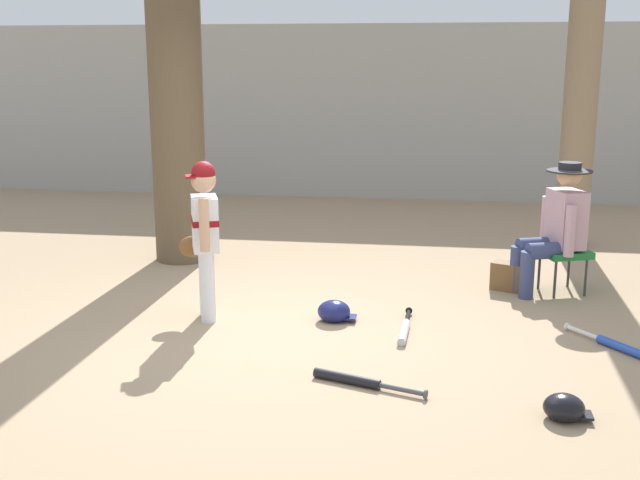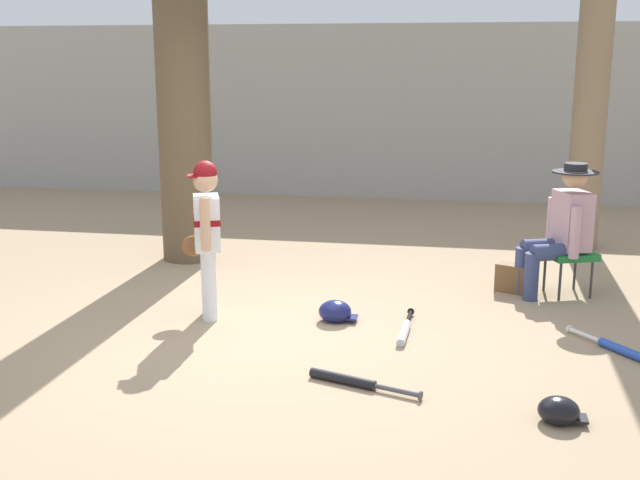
# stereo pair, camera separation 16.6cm
# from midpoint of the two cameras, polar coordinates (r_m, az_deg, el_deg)

# --- Properties ---
(ground_plane) EXTENTS (60.00, 60.00, 0.00)m
(ground_plane) POSITION_cam_midpoint_polar(r_m,az_deg,el_deg) (6.08, -4.45, -7.03)
(ground_plane) COLOR #9E8466
(concrete_back_wall) EXTENTS (18.00, 0.36, 2.60)m
(concrete_back_wall) POSITION_cam_midpoint_polar(r_m,az_deg,el_deg) (12.05, 2.33, 9.35)
(concrete_back_wall) COLOR #9E9E99
(concrete_back_wall) RESTS_ON ground
(tree_near_player) EXTENTS (0.87, 0.87, 5.02)m
(tree_near_player) POSITION_cam_midpoint_polar(r_m,az_deg,el_deg) (8.23, -11.17, 12.77)
(tree_near_player) COLOR brown
(tree_near_player) RESTS_ON ground
(tree_behind_spectator) EXTENTS (0.49, 0.49, 4.64)m
(tree_behind_spectator) POSITION_cam_midpoint_polar(r_m,az_deg,el_deg) (9.10, 18.23, 12.44)
(tree_behind_spectator) COLOR #7F6B51
(tree_behind_spectator) RESTS_ON ground
(young_ballplayer) EXTENTS (0.45, 0.56, 1.31)m
(young_ballplayer) POSITION_cam_midpoint_polar(r_m,az_deg,el_deg) (6.37, -9.24, 0.73)
(young_ballplayer) COLOR white
(young_ballplayer) RESTS_ON ground
(folding_stool) EXTENTS (0.51, 0.51, 0.41)m
(folding_stool) POSITION_cam_midpoint_polar(r_m,az_deg,el_deg) (7.38, 16.79, -0.98)
(folding_stool) COLOR #196B2D
(folding_stool) RESTS_ON ground
(seated_spectator) EXTENTS (0.67, 0.54, 1.20)m
(seated_spectator) POSITION_cam_midpoint_polar(r_m,az_deg,el_deg) (7.28, 16.25, 1.08)
(seated_spectator) COLOR navy
(seated_spectator) RESTS_ON ground
(handbag_beside_stool) EXTENTS (0.38, 0.30, 0.26)m
(handbag_beside_stool) POSITION_cam_midpoint_polar(r_m,az_deg,el_deg) (7.39, 13.16, -2.63)
(handbag_beside_stool) COLOR brown
(handbag_beside_stool) RESTS_ON ground
(bat_black_composite) EXTENTS (0.77, 0.31, 0.07)m
(bat_black_composite) POSITION_cam_midpoint_polar(r_m,az_deg,el_deg) (5.20, 1.68, -10.23)
(bat_black_composite) COLOR black
(bat_black_composite) RESTS_ON ground
(bat_blue_youth) EXTENTS (0.54, 0.66, 0.07)m
(bat_blue_youth) POSITION_cam_midpoint_polar(r_m,az_deg,el_deg) (6.15, 20.22, -7.28)
(bat_blue_youth) COLOR #2347AD
(bat_blue_youth) RESTS_ON ground
(bat_aluminum_silver) EXTENTS (0.09, 0.77, 0.07)m
(bat_aluminum_silver) POSITION_cam_midpoint_polar(r_m,az_deg,el_deg) (6.14, 5.43, -6.55)
(bat_aluminum_silver) COLOR #B7BCC6
(bat_aluminum_silver) RESTS_ON ground
(batting_helmet_black) EXTENTS (0.29, 0.22, 0.17)m
(batting_helmet_black) POSITION_cam_midpoint_polar(r_m,az_deg,el_deg) (4.92, 16.51, -11.70)
(batting_helmet_black) COLOR black
(batting_helmet_black) RESTS_ON ground
(batting_helmet_navy) EXTENTS (0.32, 0.25, 0.18)m
(batting_helmet_navy) POSITION_cam_midpoint_polar(r_m,az_deg,el_deg) (6.39, 0.30, -5.25)
(batting_helmet_navy) COLOR navy
(batting_helmet_navy) RESTS_ON ground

